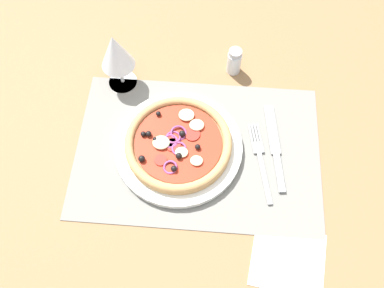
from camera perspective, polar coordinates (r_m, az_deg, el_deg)
ground_plane at (r=86.63cm, az=0.79°, el=-1.29°), size 190.00×140.00×2.40cm
placemat at (r=85.37cm, az=0.80°, el=-0.88°), size 50.45×33.82×0.40cm
plate at (r=84.62cm, az=-1.90°, el=-0.53°), size 26.27×26.27×1.48cm
pizza at (r=83.01cm, az=-1.95°, el=0.06°), size 21.80×21.80×2.64cm
fork at (r=85.29cm, az=9.41°, el=-1.91°), size 4.99×17.95×0.44cm
knife at (r=87.03cm, az=11.41°, el=-0.28°), size 4.17×20.05×0.62cm
wine_glass at (r=88.10cm, az=-10.51°, el=12.28°), size 7.20×7.20×14.90cm
napkin at (r=80.00cm, az=13.18°, el=-15.30°), size 14.76×13.63×0.36cm
pepper_shaker at (r=94.56cm, az=5.87°, el=11.34°), size 3.20×3.20×6.70cm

